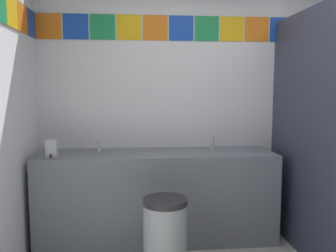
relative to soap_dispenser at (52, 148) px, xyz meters
name	(u,v)px	position (x,y,z in m)	size (l,w,h in m)	color
wall_back	(229,97)	(1.68, 0.48, 0.42)	(3.80, 0.09, 2.66)	silver
vanity_counter	(157,195)	(0.92, 0.16, -0.49)	(2.17, 0.56, 0.83)	slate
faucet_left	(99,146)	(0.37, 0.25, -0.03)	(0.04, 0.10, 0.14)	silver
faucet_right	(213,144)	(1.46, 0.25, -0.03)	(0.04, 0.10, 0.14)	silver
soap_dispenser	(52,148)	(0.00, 0.00, 0.00)	(0.09, 0.09, 0.16)	#B7BABF
trash_bin	(165,239)	(0.94, -0.54, -0.60)	(0.33, 0.33, 0.62)	#999EA3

